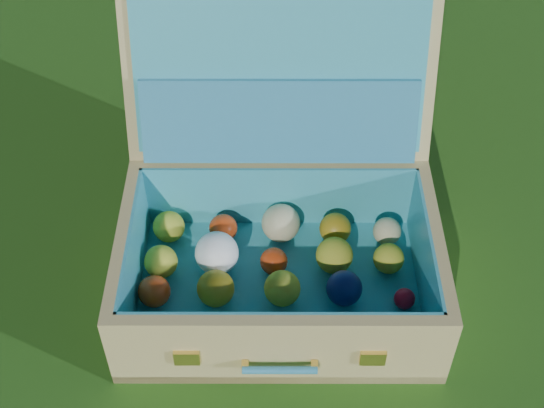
% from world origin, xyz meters
% --- Properties ---
extents(ground, '(60.00, 60.00, 0.00)m').
position_xyz_m(ground, '(0.00, 0.00, 0.00)').
color(ground, '#215114').
rests_on(ground, ground).
extents(suitcase, '(0.72, 0.69, 0.58)m').
position_xyz_m(suitcase, '(0.10, 0.12, 0.17)').
color(suitcase, tan).
rests_on(suitcase, ground).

